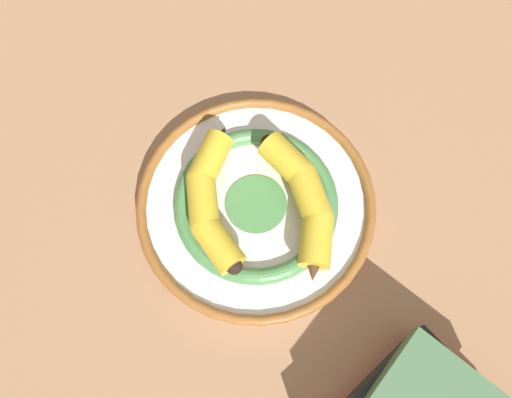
# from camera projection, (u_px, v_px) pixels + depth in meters

# --- Properties ---
(ground_plane) EXTENTS (2.80, 2.80, 0.00)m
(ground_plane) POSITION_uv_depth(u_px,v_px,m) (265.00, 201.00, 0.68)
(ground_plane) COLOR #A87A56
(decorative_bowl) EXTENTS (0.32, 0.32, 0.03)m
(decorative_bowl) POSITION_uv_depth(u_px,v_px,m) (256.00, 205.00, 0.66)
(decorative_bowl) COLOR white
(decorative_bowl) RESTS_ON ground_plane
(banana_a) EXTENTS (0.07, 0.20, 0.04)m
(banana_a) POSITION_uv_depth(u_px,v_px,m) (305.00, 200.00, 0.62)
(banana_a) COLOR gold
(banana_a) RESTS_ON decorative_bowl
(banana_b) EXTENTS (0.09, 0.20, 0.04)m
(banana_b) POSITION_uv_depth(u_px,v_px,m) (210.00, 198.00, 0.63)
(banana_b) COLOR gold
(banana_b) RESTS_ON decorative_bowl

